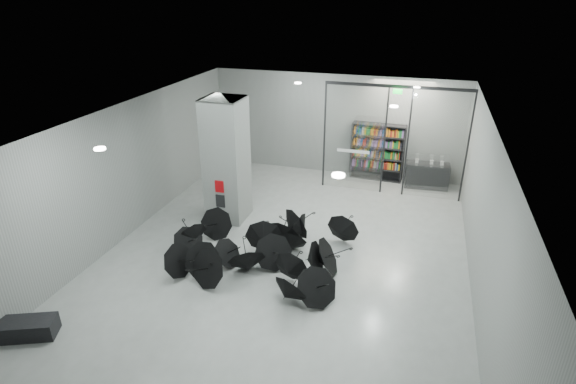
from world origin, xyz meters
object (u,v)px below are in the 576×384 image
(shop_counter, at_px, (427,175))
(bench, at_px, (26,328))
(umbrella_cluster, at_px, (263,254))
(column, at_px, (226,160))
(bookshelf, at_px, (377,152))

(shop_counter, bearing_deg, bench, -130.76)
(shop_counter, bearing_deg, umbrella_cluster, -125.55)
(column, bearing_deg, bench, -106.52)
(bench, distance_m, umbrella_cluster, 5.80)
(column, bearing_deg, umbrella_cluster, -49.27)
(shop_counter, xyz_separation_m, umbrella_cluster, (-4.16, -6.84, -0.17))
(bench, xyz_separation_m, shop_counter, (8.17, 11.03, 0.28))
(column, distance_m, shop_counter, 7.80)
(shop_counter, relative_size, umbrella_cluster, 0.29)
(column, height_order, bookshelf, column)
(column, bearing_deg, bookshelf, 48.08)
(bench, height_order, shop_counter, shop_counter)
(bench, height_order, bookshelf, bookshelf)
(bookshelf, relative_size, shop_counter, 1.41)
(bench, xyz_separation_m, bookshelf, (6.22, 11.33, 0.93))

